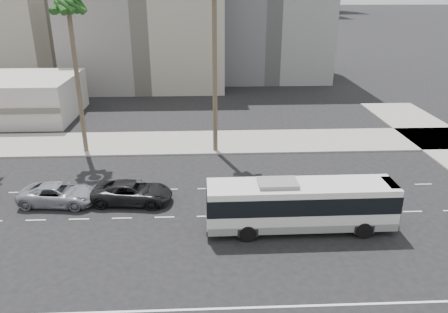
{
  "coord_description": "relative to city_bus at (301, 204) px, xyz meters",
  "views": [
    {
      "loc": [
        -3.0,
        -27.04,
        15.36
      ],
      "look_at": [
        -1.57,
        4.0,
        2.98
      ],
      "focal_mm": 34.61,
      "sensor_mm": 36.0,
      "label": 1
    }
  ],
  "objects": [
    {
      "name": "sidewalk_north",
      "position": [
        -3.25,
        17.44,
        -1.8
      ],
      "size": [
        120.0,
        7.0,
        0.15
      ],
      "primitive_type": "cube",
      "color": "gray",
      "rests_on": "ground"
    },
    {
      "name": "palm_mid",
      "position": [
        -18.01,
        15.25,
        11.57
      ],
      "size": [
        4.84,
        4.84,
        14.95
      ],
      "rotation": [
        0.0,
        0.0,
        0.29
      ],
      "color": "brown",
      "rests_on": "ground"
    },
    {
      "name": "midrise_beige_west",
      "position": [
        -15.25,
        46.94,
        7.12
      ],
      "size": [
        24.0,
        18.0,
        18.0
      ],
      "primitive_type": "cube",
      "color": "gray",
      "rests_on": "ground"
    },
    {
      "name": "ground",
      "position": [
        -3.25,
        1.94,
        -1.88
      ],
      "size": [
        700.0,
        700.0,
        0.0
      ],
      "primitive_type": "plane",
      "color": "black",
      "rests_on": "ground"
    },
    {
      "name": "car_b",
      "position": [
        -17.3,
        4.38,
        -1.08
      ],
      "size": [
        3.16,
        5.96,
        1.6
      ],
      "primitive_type": "imported",
      "rotation": [
        0.0,
        0.0,
        1.48
      ],
      "color": "gray",
      "rests_on": "ground"
    },
    {
      "name": "city_bus",
      "position": [
        0.0,
        0.0,
        0.0
      ],
      "size": [
        12.45,
        3.05,
        3.57
      ],
      "rotation": [
        0.0,
        0.0,
        0.01
      ],
      "color": "silver",
      "rests_on": "ground"
    },
    {
      "name": "car_a",
      "position": [
        -11.8,
        4.36,
        -1.05
      ],
      "size": [
        3.28,
        6.18,
        1.66
      ],
      "primitive_type": "imported",
      "rotation": [
        0.0,
        0.0,
        1.48
      ],
      "color": "black",
      "rests_on": "ground"
    },
    {
      "name": "midrise_gray_center",
      "position": [
        4.75,
        53.94,
        11.12
      ],
      "size": [
        20.0,
        20.0,
        26.0
      ],
      "primitive_type": "cube",
      "color": "slate",
      "rests_on": "ground"
    }
  ]
}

